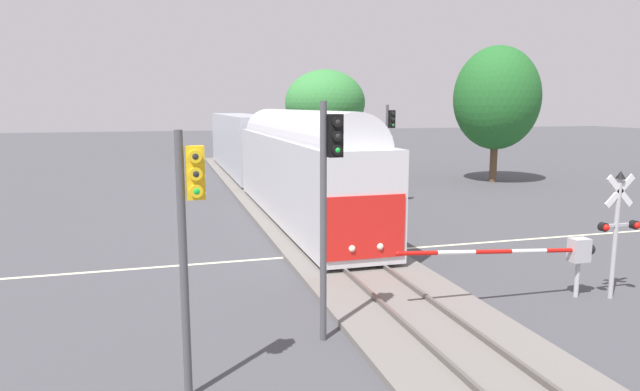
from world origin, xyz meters
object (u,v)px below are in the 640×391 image
(commuter_train, at_px, (266,151))
(maple_right_background, at_px, (497,98))
(crossing_gate_near, at_px, (557,252))
(traffic_signal_median, at_px, (329,184))
(crossing_signal_mast, at_px, (618,222))
(traffic_signal_far_side, at_px, (389,139))
(elm_centre_background, at_px, (325,103))
(traffic_signal_near_left, at_px, (189,222))

(commuter_train, xyz_separation_m, maple_right_background, (17.46, 0.91, 3.42))
(crossing_gate_near, relative_size, traffic_signal_median, 1.11)
(crossing_signal_mast, bearing_deg, crossing_gate_near, 166.45)
(traffic_signal_far_side, relative_size, elm_centre_background, 0.67)
(traffic_signal_near_left, bearing_deg, traffic_signal_far_side, 57.49)
(traffic_signal_median, bearing_deg, traffic_signal_near_left, -150.44)
(commuter_train, relative_size, crossing_signal_mast, 10.51)
(crossing_gate_near, height_order, traffic_signal_far_side, traffic_signal_far_side)
(traffic_signal_median, bearing_deg, elm_centre_background, 73.83)
(commuter_train, bearing_deg, traffic_signal_near_left, -103.44)
(crossing_signal_mast, distance_m, traffic_signal_far_side, 16.35)
(elm_centre_background, bearing_deg, crossing_gate_near, -93.73)
(crossing_gate_near, distance_m, crossing_signal_mast, 1.97)
(traffic_signal_far_side, distance_m, traffic_signal_near_left, 22.13)
(traffic_signal_near_left, bearing_deg, crossing_gate_near, 14.82)
(crossing_gate_near, bearing_deg, crossing_signal_mast, -13.55)
(crossing_gate_near, xyz_separation_m, crossing_signal_mast, (1.70, -0.41, 0.90))
(crossing_gate_near, xyz_separation_m, traffic_signal_far_side, (1.34, 15.87, 2.40))
(elm_centre_background, relative_size, maple_right_background, 0.86)
(crossing_gate_near, bearing_deg, traffic_signal_median, -172.77)
(traffic_signal_far_side, bearing_deg, crossing_signal_mast, -88.73)
(commuter_train, relative_size, traffic_signal_near_left, 7.65)
(elm_centre_background, height_order, maple_right_background, maple_right_background)
(crossing_signal_mast, bearing_deg, traffic_signal_far_side, 91.27)
(commuter_train, xyz_separation_m, traffic_signal_near_left, (-5.97, -24.97, 0.72))
(crossing_signal_mast, bearing_deg, elm_centre_background, 89.40)
(traffic_signal_far_side, xyz_separation_m, traffic_signal_median, (-8.59, -16.79, 0.04))
(elm_centre_background, bearing_deg, commuter_train, -126.55)
(traffic_signal_near_left, bearing_deg, traffic_signal_median, 29.56)
(traffic_signal_near_left, distance_m, traffic_signal_median, 3.81)
(traffic_signal_median, bearing_deg, traffic_signal_far_side, 62.90)
(crossing_gate_near, bearing_deg, maple_right_background, 60.86)
(traffic_signal_far_side, relative_size, traffic_signal_median, 0.99)
(crossing_gate_near, xyz_separation_m, traffic_signal_near_left, (-10.55, -2.79, 2.09))
(traffic_signal_far_side, bearing_deg, crossing_gate_near, -94.82)
(crossing_gate_near, distance_m, traffic_signal_median, 7.71)
(traffic_signal_far_side, distance_m, elm_centre_background, 15.39)
(traffic_signal_far_side, bearing_deg, elm_centre_background, 87.40)
(commuter_train, bearing_deg, crossing_signal_mast, -74.45)
(commuter_train, bearing_deg, elm_centre_background, 53.45)
(traffic_signal_far_side, bearing_deg, traffic_signal_median, -117.10)
(traffic_signal_median, relative_size, maple_right_background, 0.58)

